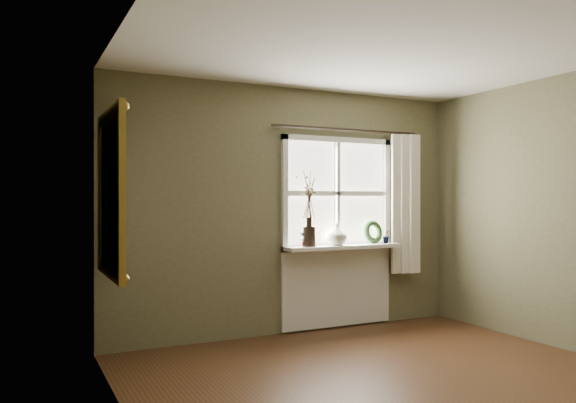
% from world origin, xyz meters
% --- Properties ---
extents(floor, '(4.50, 4.50, 0.00)m').
position_xyz_m(floor, '(0.00, 0.00, 0.00)').
color(floor, '#402514').
rests_on(floor, ground).
extents(ceiling, '(4.50, 4.50, 0.00)m').
position_xyz_m(ceiling, '(0.00, 0.00, 2.60)').
color(ceiling, silver).
rests_on(ceiling, ground).
extents(wall_back, '(4.00, 0.10, 2.60)m').
position_xyz_m(wall_back, '(0.00, 2.30, 1.30)').
color(wall_back, brown).
rests_on(wall_back, ground).
extents(wall_left, '(0.10, 4.50, 2.60)m').
position_xyz_m(wall_left, '(-2.05, 0.00, 1.30)').
color(wall_left, brown).
rests_on(wall_left, ground).
extents(window_frame, '(1.36, 0.06, 1.24)m').
position_xyz_m(window_frame, '(0.55, 2.23, 1.48)').
color(window_frame, silver).
rests_on(window_frame, wall_back).
extents(window_sill, '(1.36, 0.26, 0.04)m').
position_xyz_m(window_sill, '(0.55, 2.12, 0.90)').
color(window_sill, silver).
rests_on(window_sill, wall_back).
extents(window_apron, '(1.36, 0.04, 0.88)m').
position_xyz_m(window_apron, '(0.55, 2.23, 0.46)').
color(window_apron, silver).
rests_on(window_apron, ground).
extents(dark_jug, '(0.17, 0.17, 0.21)m').
position_xyz_m(dark_jug, '(0.14, 2.12, 1.03)').
color(dark_jug, black).
rests_on(dark_jug, window_sill).
extents(cream_vase, '(0.24, 0.24, 0.24)m').
position_xyz_m(cream_vase, '(0.48, 2.12, 1.04)').
color(cream_vase, beige).
rests_on(cream_vase, window_sill).
extents(wreath, '(0.28, 0.16, 0.27)m').
position_xyz_m(wreath, '(0.98, 2.16, 1.02)').
color(wreath, '#26431D').
rests_on(wreath, window_sill).
extents(potted_plant_left, '(0.10, 0.09, 0.17)m').
position_xyz_m(potted_plant_left, '(0.08, 2.12, 1.00)').
color(potted_plant_left, '#26431D').
rests_on(potted_plant_left, window_sill).
extents(potted_plant_right, '(0.11, 0.11, 0.17)m').
position_xyz_m(potted_plant_right, '(1.13, 2.12, 1.00)').
color(potted_plant_right, '#26431D').
rests_on(potted_plant_right, window_sill).
extents(curtain, '(0.36, 0.12, 1.59)m').
position_xyz_m(curtain, '(1.39, 2.13, 1.37)').
color(curtain, silver).
rests_on(curtain, wall_back).
extents(curtain_rod, '(1.84, 0.03, 0.03)m').
position_xyz_m(curtain_rod, '(0.65, 2.17, 2.18)').
color(curtain_rod, black).
rests_on(curtain_rod, wall_back).
extents(gilt_mirror, '(0.10, 1.13, 1.34)m').
position_xyz_m(gilt_mirror, '(-1.96, 1.58, 1.47)').
color(gilt_mirror, white).
rests_on(gilt_mirror, wall_left).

